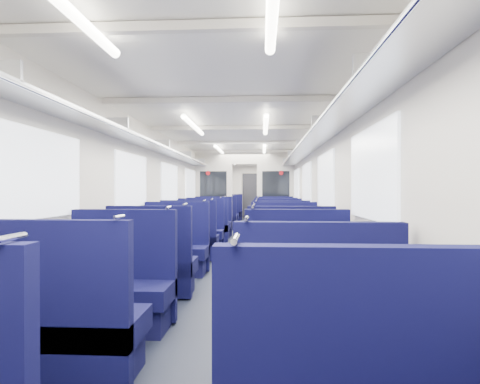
{
  "coord_description": "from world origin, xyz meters",
  "views": [
    {
      "loc": [
        0.5,
        -8.43,
        1.29
      ],
      "look_at": [
        -0.16,
        3.13,
        1.21
      ],
      "focal_mm": 29.17,
      "sensor_mm": 36.0,
      "label": 1
    }
  ],
  "objects": [
    {
      "name": "floor",
      "position": [
        0.0,
        0.0,
        0.0
      ],
      "size": [
        2.8,
        18.0,
        0.01
      ],
      "primitive_type": "cube",
      "color": "black",
      "rests_on": "ground"
    },
    {
      "name": "ceiling",
      "position": [
        0.0,
        0.0,
        2.35
      ],
      "size": [
        2.8,
        18.0,
        0.01
      ],
      "primitive_type": "cube",
      "color": "silver",
      "rests_on": "wall_left"
    },
    {
      "name": "wall_left",
      "position": [
        -1.4,
        0.0,
        1.18
      ],
      "size": [
        0.02,
        18.0,
        2.35
      ],
      "primitive_type": "cube",
      "color": "beige",
      "rests_on": "floor"
    },
    {
      "name": "dado_left",
      "position": [
        -1.39,
        0.0,
        0.35
      ],
      "size": [
        0.03,
        17.9,
        0.7
      ],
      "primitive_type": "cube",
      "color": "#0F0F33",
      "rests_on": "floor"
    },
    {
      "name": "wall_right",
      "position": [
        1.4,
        0.0,
        1.18
      ],
      "size": [
        0.02,
        18.0,
        2.35
      ],
      "primitive_type": "cube",
      "color": "beige",
      "rests_on": "floor"
    },
    {
      "name": "dado_right",
      "position": [
        1.39,
        0.0,
        0.35
      ],
      "size": [
        0.03,
        17.9,
        0.7
      ],
      "primitive_type": "cube",
      "color": "#0F0F33",
      "rests_on": "floor"
    },
    {
      "name": "wall_far",
      "position": [
        0.0,
        9.0,
        1.18
      ],
      "size": [
        2.8,
        0.02,
        2.35
      ],
      "primitive_type": "cube",
      "color": "beige",
      "rests_on": "floor"
    },
    {
      "name": "luggage_rack_left",
      "position": [
        -1.21,
        0.0,
        1.97
      ],
      "size": [
        0.36,
        17.4,
        0.18
      ],
      "color": "#B2B5BA",
      "rests_on": "wall_left"
    },
    {
      "name": "luggage_rack_right",
      "position": [
        1.21,
        0.0,
        1.97
      ],
      "size": [
        0.36,
        17.4,
        0.18
      ],
      "color": "#B2B5BA",
      "rests_on": "wall_right"
    },
    {
      "name": "windows",
      "position": [
        0.0,
        -0.46,
        1.42
      ],
      "size": [
        2.78,
        15.6,
        0.75
      ],
      "color": "white",
      "rests_on": "wall_left"
    },
    {
      "name": "ceiling_fittings",
      "position": [
        0.0,
        -0.26,
        2.29
      ],
      "size": [
        2.7,
        16.06,
        0.11
      ],
      "color": "beige",
      "rests_on": "ceiling"
    },
    {
      "name": "end_door",
      "position": [
        0.0,
        8.94,
        1.0
      ],
      "size": [
        0.75,
        0.06,
        2.0
      ],
      "primitive_type": "cube",
      "color": "black",
      "rests_on": "floor"
    },
    {
      "name": "bulkhead",
      "position": [
        -0.0,
        2.5,
        1.23
      ],
      "size": [
        2.8,
        0.1,
        2.35
      ],
      "color": "beige",
      "rests_on": "floor"
    },
    {
      "name": "seat_4",
      "position": [
        -0.83,
        -5.89,
        0.35
      ],
      "size": [
        1.01,
        0.56,
        1.13
      ],
      "color": "#0C0D3D",
      "rests_on": "floor"
    },
    {
      "name": "seat_5",
      "position": [
        0.83,
        -5.96,
        0.35
      ],
      "size": [
        1.01,
        0.56,
        1.13
      ],
      "color": "#0C0D3D",
      "rests_on": "floor"
    },
    {
      "name": "seat_6",
      "position": [
        -0.83,
        -4.88,
        0.35
      ],
      "size": [
        1.01,
        0.56,
        1.13
      ],
      "color": "#0C0D3D",
      "rests_on": "floor"
    },
    {
      "name": "seat_7",
      "position": [
        0.83,
        -4.77,
        0.35
      ],
      "size": [
        1.01,
        0.56,
        1.13
      ],
      "color": "#0C0D3D",
      "rests_on": "floor"
    },
    {
      "name": "seat_8",
      "position": [
        -0.83,
        -3.78,
        0.35
      ],
      "size": [
        1.01,
        0.56,
        1.13
      ],
      "color": "#0C0D3D",
      "rests_on": "floor"
    },
    {
      "name": "seat_9",
      "position": [
        0.83,
        -3.77,
        0.35
      ],
      "size": [
        1.01,
        0.56,
        1.13
      ],
      "color": "#0C0D3D",
      "rests_on": "floor"
    },
    {
      "name": "seat_10",
      "position": [
        -0.83,
        -2.56,
        0.35
      ],
      "size": [
        1.01,
        0.56,
        1.13
      ],
      "color": "#0C0D3D",
      "rests_on": "floor"
    },
    {
      "name": "seat_11",
      "position": [
        0.83,
        -2.54,
        0.35
      ],
      "size": [
        1.01,
        0.56,
        1.13
      ],
      "color": "#0C0D3D",
      "rests_on": "floor"
    },
    {
      "name": "seat_12",
      "position": [
        -0.83,
        -1.35,
        0.35
      ],
      "size": [
        1.01,
        0.56,
        1.13
      ],
      "color": "#0C0D3D",
      "rests_on": "floor"
    },
    {
      "name": "seat_13",
      "position": [
        0.83,
        -1.38,
        0.35
      ],
      "size": [
        1.01,
        0.56,
        1.13
      ],
      "color": "#0C0D3D",
      "rests_on": "floor"
    },
    {
      "name": "seat_14",
      "position": [
        -0.83,
        -0.18,
        0.35
      ],
      "size": [
        1.01,
        0.56,
        1.13
      ],
      "color": "#0C0D3D",
      "rests_on": "floor"
    },
    {
      "name": "seat_15",
      "position": [
        0.83,
        -0.21,
        0.35
      ],
      "size": [
        1.01,
        0.56,
        1.13
      ],
      "color": "#0C0D3D",
      "rests_on": "floor"
    },
    {
      "name": "seat_16",
      "position": [
        -0.83,
        1.04,
        0.35
      ],
      "size": [
        1.01,
        0.56,
        1.13
      ],
      "color": "#0C0D3D",
      "rests_on": "floor"
    },
    {
      "name": "seat_17",
      "position": [
        0.83,
        0.9,
        0.35
      ],
      "size": [
        1.01,
        0.56,
        1.13
      ],
      "color": "#0C0D3D",
      "rests_on": "floor"
    },
    {
      "name": "seat_18",
      "position": [
        -0.83,
        1.99,
        0.35
      ],
      "size": [
        1.01,
        0.56,
        1.13
      ],
      "color": "#0C0D3D",
      "rests_on": "floor"
    },
    {
      "name": "seat_19",
      "position": [
        0.83,
        2.11,
        0.35
      ],
      "size": [
        1.01,
        0.56,
        1.13
      ],
      "color": "#0C0D3D",
      "rests_on": "floor"
    },
    {
      "name": "seat_20",
      "position": [
        -0.83,
        4.06,
        0.35
      ],
      "size": [
        1.01,
        0.56,
        1.13
      ],
      "color": "#0C0D3D",
      "rests_on": "floor"
    },
    {
      "name": "seat_21",
      "position": [
        0.83,
        4.04,
        0.35
      ],
      "size": [
        1.01,
        0.56,
        1.13
      ],
      "color": "#0C0D3D",
      "rests_on": "floor"
    },
    {
      "name": "seat_22",
      "position": [
        -0.83,
        5.22,
        0.35
      ],
      "size": [
        1.01,
        0.56,
        1.13
      ],
      "color": "#0C0D3D",
      "rests_on": "floor"
    },
    {
      "name": "seat_23",
      "position": [
        0.83,
        5.21,
        0.35
      ],
      "size": [
        1.01,
        0.56,
        1.13
      ],
      "color": "#0C0D3D",
      "rests_on": "floor"
    },
    {
      "name": "seat_24",
      "position": [
        -0.83,
        6.54,
        0.35
      ],
      "size": [
        1.01,
        0.56,
        1.13
      ],
      "color": "#0C0D3D",
      "rests_on": "floor"
    },
    {
      "name": "seat_25",
      "position": [
        0.83,
        6.52,
        0.35
      ],
      "size": [
        1.01,
        0.56,
        1.13
      ],
      "color": "#0C0D3D",
      "rests_on": "floor"
    },
    {
      "name": "seat_26",
      "position": [
        -0.83,
        7.55,
        0.35
      ],
      "size": [
        1.01,
        0.56,
        1.13
      ],
      "color": "#0C0D3D",
      "rests_on": "floor"
    },
    {
      "name": "seat_27",
      "position": [
        0.83,
        7.53,
        0.35
      ],
      "size": [
        1.01,
        0.56,
        1.13
      ],
      "color": "#0C0D3D",
      "rests_on": "floor"
    }
  ]
}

